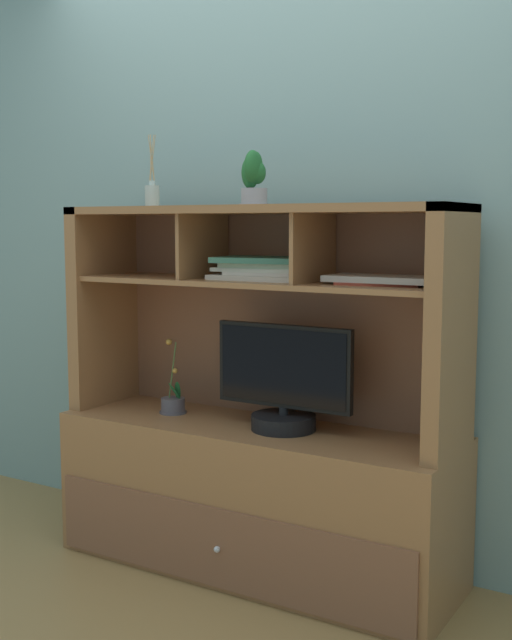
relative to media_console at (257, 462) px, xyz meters
name	(u,v)px	position (x,y,z in m)	size (l,w,h in m)	color
floor_plane	(256,569)	(0.00, -0.01, -0.43)	(6.00, 6.00, 0.02)	#9B7544
back_wall	(293,212)	(0.00, 0.28, 0.98)	(6.00, 0.02, 2.80)	#7A9A9B
media_console	(257,462)	(0.00, 0.00, 0.00)	(1.58, 0.54, 1.42)	#93623B
tv_monitor	(284,387)	(0.13, -0.02, 0.32)	(0.56, 0.25, 0.40)	black
potted_orchid	(173,403)	(-0.39, -0.02, 0.19)	(0.11, 0.11, 0.31)	#544F57
magazine_stack_left	(383,280)	(0.50, 0.02, 0.73)	(0.39, 0.21, 0.03)	#A03827
magazine_stack_centre	(265,268)	(0.02, 0.02, 0.76)	(0.40, 0.28, 0.09)	beige
diffuser_bottle	(152,195)	(-0.51, 0.02, 1.04)	(0.06, 0.06, 0.29)	#ACBAB5
potted_succulent	(254,178)	(0.00, -0.02, 1.10)	(0.11, 0.12, 0.20)	#93929C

